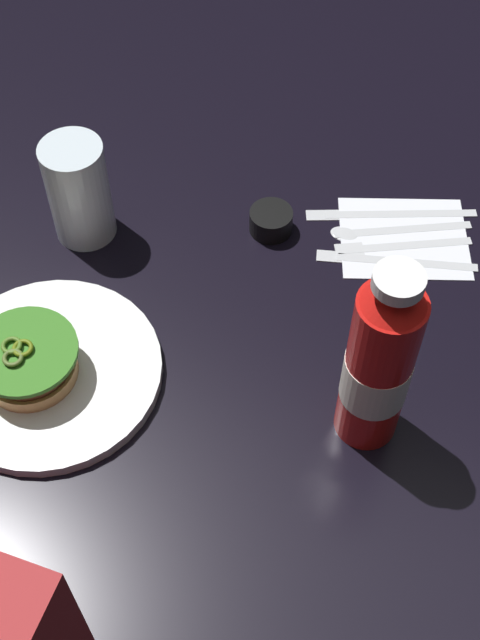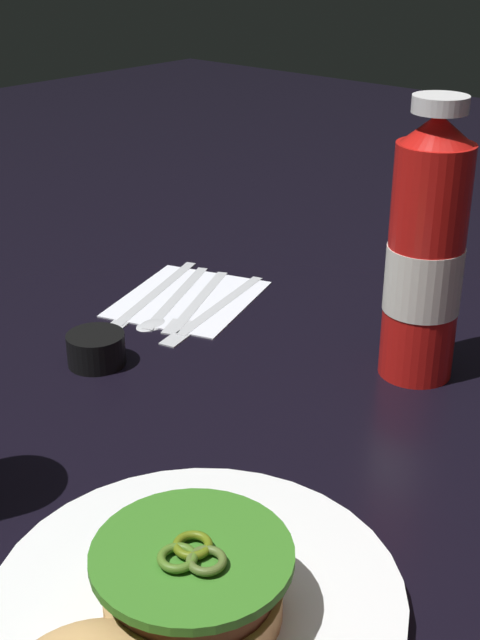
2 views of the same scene
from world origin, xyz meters
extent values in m
plane|color=black|center=(0.00, 0.00, 0.00)|extent=(3.00, 3.00, 0.00)
cylinder|color=white|center=(0.15, 0.13, 0.01)|extent=(0.25, 0.25, 0.01)
cylinder|color=tan|center=(0.16, 0.14, 0.02)|extent=(0.10, 0.10, 0.02)
cylinder|color=#512D19|center=(0.16, 0.14, 0.04)|extent=(0.10, 0.10, 0.02)
cylinder|color=red|center=(0.16, 0.14, 0.05)|extent=(0.09, 0.09, 0.01)
cylinder|color=#347420|center=(0.16, 0.14, 0.06)|extent=(0.12, 0.12, 0.01)
torus|color=#4D6429|center=(0.17, 0.16, 0.06)|extent=(0.02, 0.02, 0.01)
torus|color=#486F21|center=(0.17, 0.14, 0.06)|extent=(0.02, 0.02, 0.01)
torus|color=#576B12|center=(0.16, 0.14, 0.06)|extent=(0.02, 0.02, 0.01)
cylinder|color=red|center=(-0.20, 0.07, 0.11)|extent=(0.07, 0.07, 0.22)
cone|color=red|center=(-0.20, 0.07, 0.23)|extent=(0.06, 0.06, 0.03)
cylinder|color=white|center=(-0.20, 0.07, 0.25)|extent=(0.05, 0.05, 0.01)
cylinder|color=white|center=(-0.20, 0.07, 0.09)|extent=(0.07, 0.07, 0.06)
cylinder|color=silver|center=(0.20, -0.08, 0.07)|extent=(0.08, 0.08, 0.14)
cylinder|color=black|center=(-0.02, -0.16, 0.02)|extent=(0.06, 0.06, 0.03)
cube|color=white|center=(-0.18, -0.20, 0.00)|extent=(0.20, 0.18, 0.00)
cube|color=silver|center=(-0.17, -0.24, 0.00)|extent=(0.19, 0.08, 0.00)
cube|color=silver|center=(-0.09, -0.21, 0.00)|extent=(0.08, 0.04, 0.00)
cube|color=silver|center=(-0.18, -0.22, 0.00)|extent=(0.17, 0.09, 0.00)
ellipsoid|color=silver|center=(-0.11, -0.19, 0.00)|extent=(0.04, 0.03, 0.00)
cube|color=silver|center=(-0.19, -0.19, 0.00)|extent=(0.16, 0.08, 0.00)
cube|color=silver|center=(-0.12, -0.16, 0.00)|extent=(0.04, 0.04, 0.00)
cube|color=silver|center=(-0.20, -0.17, 0.00)|extent=(0.17, 0.05, 0.00)
cube|color=silver|center=(-0.13, -0.15, 0.00)|extent=(0.08, 0.04, 0.00)
camera|label=1|loc=(-0.23, 0.55, 0.82)|focal=47.84mm
camera|label=2|loc=(0.43, 0.41, 0.38)|focal=47.73mm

